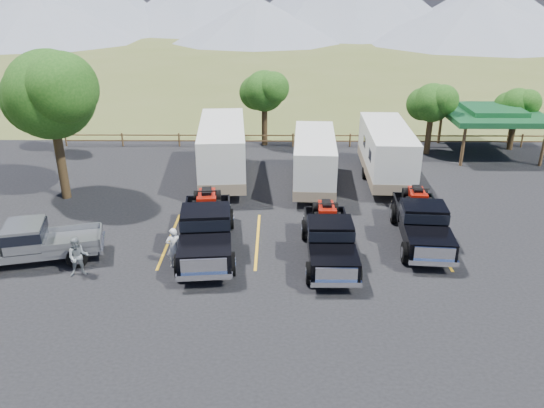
{
  "coord_description": "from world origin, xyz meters",
  "views": [
    {
      "loc": [
        -1.15,
        -17.42,
        10.96
      ],
      "look_at": [
        -1.35,
        4.52,
        1.6
      ],
      "focal_mm": 35.0,
      "sensor_mm": 36.0,
      "label": 1
    }
  ],
  "objects_px": {
    "rig_left": "(206,227)",
    "trailer_center": "(314,161)",
    "rig_right": "(422,220)",
    "pickup_silver": "(31,242)",
    "rig_center": "(329,237)",
    "trailer_right": "(386,153)",
    "trailer_left": "(223,151)",
    "person_b": "(78,257)",
    "person_a": "(174,248)",
    "pavilion": "(492,114)",
    "tree_big_nw": "(49,95)"
  },
  "relations": [
    {
      "from": "pavilion",
      "to": "pickup_silver",
      "type": "xyz_separation_m",
      "value": [
        -24.28,
        -15.06,
        -1.84
      ]
    },
    {
      "from": "pavilion",
      "to": "rig_left",
      "type": "xyz_separation_m",
      "value": [
        -17.16,
        -13.86,
        -1.67
      ]
    },
    {
      "from": "trailer_left",
      "to": "trailer_center",
      "type": "bearing_deg",
      "value": -16.33
    },
    {
      "from": "pavilion",
      "to": "tree_big_nw",
      "type": "bearing_deg",
      "value": -162.66
    },
    {
      "from": "tree_big_nw",
      "to": "rig_center",
      "type": "xyz_separation_m",
      "value": [
        13.61,
        -6.6,
        -4.59
      ]
    },
    {
      "from": "rig_center",
      "to": "trailer_right",
      "type": "height_order",
      "value": "trailer_right"
    },
    {
      "from": "pickup_silver",
      "to": "person_b",
      "type": "distance_m",
      "value": 2.55
    },
    {
      "from": "pavilion",
      "to": "rig_left",
      "type": "distance_m",
      "value": 22.13
    },
    {
      "from": "rig_left",
      "to": "pickup_silver",
      "type": "xyz_separation_m",
      "value": [
        -7.12,
        -1.19,
        -0.16
      ]
    },
    {
      "from": "rig_left",
      "to": "trailer_center",
      "type": "height_order",
      "value": "trailer_center"
    },
    {
      "from": "trailer_center",
      "to": "person_b",
      "type": "xyz_separation_m",
      "value": [
        -9.91,
        -9.77,
        -0.73
      ]
    },
    {
      "from": "trailer_left",
      "to": "pickup_silver",
      "type": "relative_size",
      "value": 1.59
    },
    {
      "from": "pickup_silver",
      "to": "person_a",
      "type": "distance_m",
      "value": 5.99
    },
    {
      "from": "tree_big_nw",
      "to": "trailer_left",
      "type": "height_order",
      "value": "tree_big_nw"
    },
    {
      "from": "trailer_center",
      "to": "rig_right",
      "type": "bearing_deg",
      "value": -53.25
    },
    {
      "from": "pavilion",
      "to": "rig_center",
      "type": "bearing_deg",
      "value": -129.3
    },
    {
      "from": "pickup_silver",
      "to": "person_b",
      "type": "height_order",
      "value": "pickup_silver"
    },
    {
      "from": "tree_big_nw",
      "to": "trailer_left",
      "type": "xyz_separation_m",
      "value": [
        8.29,
        2.71,
        -3.79
      ]
    },
    {
      "from": "tree_big_nw",
      "to": "pavilion",
      "type": "bearing_deg",
      "value": 17.34
    },
    {
      "from": "person_a",
      "to": "trailer_center",
      "type": "bearing_deg",
      "value": -141.09
    },
    {
      "from": "trailer_left",
      "to": "person_b",
      "type": "relative_size",
      "value": 5.95
    },
    {
      "from": "tree_big_nw",
      "to": "rig_left",
      "type": "relative_size",
      "value": 1.14
    },
    {
      "from": "rig_left",
      "to": "trailer_center",
      "type": "xyz_separation_m",
      "value": [
        5.11,
        7.51,
        0.47
      ]
    },
    {
      "from": "pavilion",
      "to": "person_b",
      "type": "distance_m",
      "value": 27.31
    },
    {
      "from": "rig_center",
      "to": "trailer_left",
      "type": "relative_size",
      "value": 0.61
    },
    {
      "from": "trailer_right",
      "to": "person_b",
      "type": "height_order",
      "value": "trailer_right"
    },
    {
      "from": "rig_center",
      "to": "pickup_silver",
      "type": "bearing_deg",
      "value": -177.75
    },
    {
      "from": "pavilion",
      "to": "person_b",
      "type": "height_order",
      "value": "pavilion"
    },
    {
      "from": "pavilion",
      "to": "trailer_right",
      "type": "relative_size",
      "value": 0.68
    },
    {
      "from": "rig_left",
      "to": "person_a",
      "type": "bearing_deg",
      "value": -131.93
    },
    {
      "from": "rig_center",
      "to": "rig_right",
      "type": "xyz_separation_m",
      "value": [
        4.27,
        1.65,
        0.02
      ]
    },
    {
      "from": "pavilion",
      "to": "trailer_left",
      "type": "bearing_deg",
      "value": -163.05
    },
    {
      "from": "trailer_center",
      "to": "pickup_silver",
      "type": "xyz_separation_m",
      "value": [
        -12.23,
        -8.71,
        -0.64
      ]
    },
    {
      "from": "pickup_silver",
      "to": "person_a",
      "type": "xyz_separation_m",
      "value": [
        5.98,
        -0.34,
        -0.04
      ]
    },
    {
      "from": "rig_left",
      "to": "pickup_silver",
      "type": "distance_m",
      "value": 7.22
    },
    {
      "from": "trailer_left",
      "to": "pavilion",
      "type": "bearing_deg",
      "value": 12.43
    },
    {
      "from": "pavilion",
      "to": "pickup_silver",
      "type": "height_order",
      "value": "pavilion"
    },
    {
      "from": "tree_big_nw",
      "to": "pavilion",
      "type": "distance_m",
      "value": 26.91
    },
    {
      "from": "rig_left",
      "to": "trailer_center",
      "type": "distance_m",
      "value": 9.1
    },
    {
      "from": "trailer_right",
      "to": "person_a",
      "type": "xyz_separation_m",
      "value": [
        -10.45,
        -10.17,
        -0.8
      ]
    },
    {
      "from": "rig_right",
      "to": "pickup_silver",
      "type": "distance_m",
      "value": 16.75
    },
    {
      "from": "trailer_left",
      "to": "tree_big_nw",
      "type": "bearing_deg",
      "value": -166.39
    },
    {
      "from": "rig_left",
      "to": "trailer_left",
      "type": "height_order",
      "value": "trailer_left"
    },
    {
      "from": "trailer_right",
      "to": "tree_big_nw",
      "type": "bearing_deg",
      "value": -169.13
    },
    {
      "from": "trailer_center",
      "to": "person_b",
      "type": "distance_m",
      "value": 13.94
    },
    {
      "from": "tree_big_nw",
      "to": "person_a",
      "type": "bearing_deg",
      "value": -45.68
    },
    {
      "from": "rig_left",
      "to": "rig_right",
      "type": "height_order",
      "value": "rig_left"
    },
    {
      "from": "person_b",
      "to": "person_a",
      "type": "bearing_deg",
      "value": -4.32
    },
    {
      "from": "rig_center",
      "to": "trailer_right",
      "type": "bearing_deg",
      "value": 66.43
    },
    {
      "from": "rig_left",
      "to": "person_b",
      "type": "relative_size",
      "value": 4.18
    }
  ]
}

